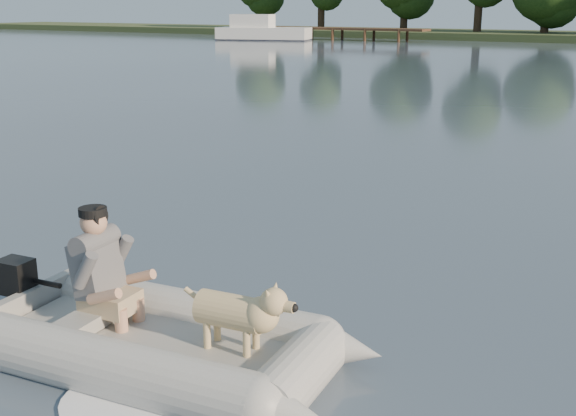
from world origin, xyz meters
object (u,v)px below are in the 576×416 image
Objects in this scene: man at (99,264)px; dog at (231,317)px; dock at (327,34)px; cabin_cruiser at (264,27)px; dinghy at (162,298)px.

man is 1.33m from dog.
dock is 5.58m from cabin_cruiser.
man is 1.16× the size of dog.
dinghy is at bearing -4.24° from man.
cabin_cruiser is (-31.06, 48.38, 0.57)m from dog.
man is (25.70, -52.29, 0.23)m from dock.
dinghy is 0.70m from man.
dog is 0.11× the size of cabin_cruiser.
dog is at bearing 4.57° from dinghy.
dinghy reaches higher than dock.
dock is 17.24× the size of man.
dinghy is 4.93× the size of dog.
dinghy is at bearing -175.43° from dog.
cabin_cruiser is (-30.44, 48.49, 0.50)m from dinghy.
dock is 2.20× the size of cabin_cruiser.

